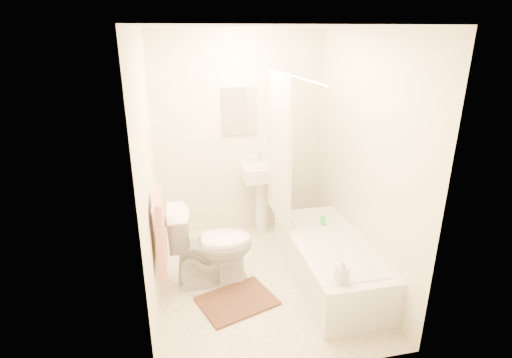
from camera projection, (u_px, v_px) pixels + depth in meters
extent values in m
plane|color=beige|center=(261.00, 280.00, 4.04)|extent=(2.40, 2.40, 0.00)
plane|color=white|center=(262.00, 27.00, 3.21)|extent=(2.40, 2.40, 0.00)
cube|color=beige|center=(239.00, 136.00, 4.73)|extent=(2.00, 0.02, 2.40)
cube|color=beige|center=(149.00, 176.00, 3.43)|extent=(0.02, 2.40, 2.40)
cube|color=beige|center=(363.00, 161.00, 3.82)|extent=(0.02, 2.40, 2.40)
cube|color=white|center=(239.00, 111.00, 4.60)|extent=(0.40, 0.03, 0.55)
cylinder|color=silver|center=(293.00, 76.00, 3.50)|extent=(0.03, 1.70, 0.03)
cube|color=silver|center=(279.00, 149.00, 4.14)|extent=(0.04, 0.80, 1.55)
cylinder|color=silver|center=(154.00, 197.00, 3.24)|extent=(0.02, 0.60, 0.02)
cube|color=#CC7266|center=(161.00, 232.00, 3.36)|extent=(0.06, 0.45, 0.66)
cylinder|color=white|center=(162.00, 221.00, 3.73)|extent=(0.11, 0.12, 0.12)
imported|color=white|center=(211.00, 245.00, 3.90)|extent=(0.82, 0.46, 0.80)
cube|color=#52271A|center=(237.00, 301.00, 3.71)|extent=(0.79, 0.69, 0.02)
imported|color=white|center=(342.00, 272.00, 3.22)|extent=(0.10, 0.10, 0.20)
cube|color=green|center=(323.00, 221.00, 4.26)|extent=(0.11, 0.19, 0.04)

